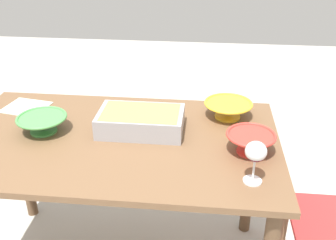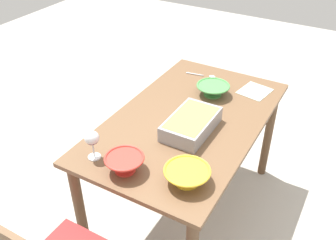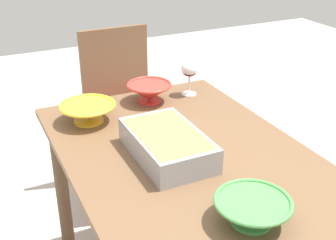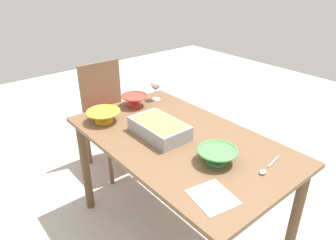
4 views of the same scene
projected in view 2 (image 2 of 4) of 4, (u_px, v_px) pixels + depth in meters
The scene contains 9 objects.
ground_plane at pixel (185, 208), 2.60m from camera, with size 8.00×8.00×0.00m, color #B2ADA3.
dining_table at pixel (188, 134), 2.24m from camera, with size 1.36×0.80×0.76m.
wine_glass at pixel (92, 139), 1.82m from camera, with size 0.07×0.07×0.16m.
casserole_dish at pixel (191, 123), 2.04m from camera, with size 0.36×0.22×0.09m.
mixing_bowl at pixel (187, 175), 1.72m from camera, with size 0.22×0.22×0.08m.
small_bowl at pixel (213, 89), 2.37m from camera, with size 0.21×0.21×0.07m.
serving_bowl at pixel (125, 163), 1.78m from camera, with size 0.19×0.19×0.08m.
serving_spoon at pixel (207, 76), 2.59m from camera, with size 0.05×0.21×0.01m.
napkin at pixel (255, 91), 2.43m from camera, with size 0.19×0.17×0.00m, color #B2CCB7.
Camera 2 is at (1.62, 0.78, 1.98)m, focal length 40.21 mm.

